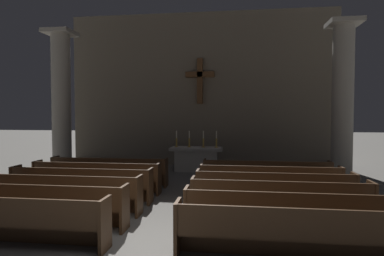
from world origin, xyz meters
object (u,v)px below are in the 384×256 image
object	(u,v)px
pew_right_row_5	(270,182)
pew_right_row_6	(266,175)
pew_right_row_2	(287,215)
pew_left_row_6	(109,171)
pew_right_row_4	(274,190)
pew_left_row_5	(96,177)
pew_left_row_2	(36,205)
altar	(196,158)
column_left_second	(61,103)
candlestick_inner_right	(203,142)
pew_right_row_3	(279,201)
candlestick_inner_left	(189,142)
candlestick_outer_left	(176,142)
pew_left_row_1	(2,220)
pew_right_row_1	(297,234)
column_right_second	(343,102)
pew_left_row_3	(61,193)
pew_left_row_4	(81,184)

from	to	relation	value
pew_right_row_5	pew_right_row_6	bearing A→B (deg)	90.00
pew_right_row_2	pew_right_row_6	size ratio (longest dim) A/B	1.00
pew_left_row_6	pew_right_row_4	size ratio (longest dim) A/B	1.00
pew_left_row_5	pew_right_row_5	size ratio (longest dim) A/B	1.00
pew_left_row_2	altar	xyz separation A→B (m)	(2.60, 7.25, 0.06)
pew_right_row_6	pew_right_row_5	bearing A→B (deg)	-90.00
column_left_second	altar	size ratio (longest dim) A/B	2.67
column_left_second	candlestick_inner_right	xyz separation A→B (m)	(5.91, 0.77, -1.62)
pew_right_row_5	column_left_second	distance (m)	9.21
pew_left_row_5	pew_right_row_6	xyz separation A→B (m)	(5.20, 1.02, 0.00)
pew_right_row_3	candlestick_inner_left	bearing A→B (deg)	114.99
pew_right_row_4	pew_right_row_6	xyz separation A→B (m)	(0.00, 2.05, 0.00)
pew_right_row_3	candlestick_outer_left	world-z (taller)	candlestick_outer_left
pew_left_row_6	candlestick_inner_left	size ratio (longest dim) A/B	5.73
pew_right_row_2	pew_right_row_6	distance (m)	4.09
pew_left_row_1	pew_right_row_5	world-z (taller)	same
pew_right_row_1	column_right_second	distance (m)	8.42
candlestick_inner_right	pew_right_row_1	bearing A→B (deg)	-74.45
candlestick_inner_left	pew_right_row_5	bearing A→B (deg)	-55.23
pew_right_row_4	candlestick_inner_left	xyz separation A→B (m)	(-2.90, 5.20, 0.75)
altar	candlestick_inner_left	distance (m)	0.76
pew_right_row_4	candlestick_outer_left	bearing A→B (deg)	123.56
pew_left_row_2	pew_left_row_5	world-z (taller)	same
pew_right_row_5	altar	world-z (taller)	altar
pew_right_row_2	column_left_second	xyz separation A→B (m)	(-8.21, 6.47, 2.38)
pew_left_row_6	candlestick_inner_right	xyz separation A→B (m)	(2.90, 3.16, 0.75)
pew_right_row_4	candlestick_inner_left	world-z (taller)	candlestick_inner_left
pew_left_row_5	pew_right_row_3	distance (m)	5.59
pew_left_row_1	pew_right_row_5	size ratio (longest dim) A/B	1.00
candlestick_outer_left	candlestick_inner_right	size ratio (longest dim) A/B	1.00
pew_left_row_5	altar	xyz separation A→B (m)	(2.60, 4.18, 0.06)
pew_left_row_3	pew_right_row_3	xyz separation A→B (m)	(5.20, 0.00, 0.00)
pew_left_row_2	pew_right_row_5	distance (m)	6.04
pew_left_row_3	pew_left_row_4	size ratio (longest dim) A/B	1.00
pew_left_row_1	candlestick_outer_left	bearing A→B (deg)	78.05
column_right_second	pew_left_row_2	bearing A→B (deg)	-141.76
pew_right_row_5	column_left_second	bearing A→B (deg)	157.48
pew_right_row_1	pew_right_row_5	world-z (taller)	same
pew_left_row_5	pew_right_row_4	size ratio (longest dim) A/B	1.00
pew_left_row_4	altar	world-z (taller)	altar
pew_left_row_5	pew_left_row_6	size ratio (longest dim) A/B	1.00
pew_left_row_4	altar	xyz separation A→B (m)	(2.60, 5.20, 0.06)
pew_right_row_5	pew_left_row_4	bearing A→B (deg)	-168.87
pew_right_row_2	pew_left_row_4	bearing A→B (deg)	158.53
column_right_second	candlestick_outer_left	world-z (taller)	column_right_second
pew_right_row_4	pew_right_row_1	bearing A→B (deg)	-90.00
candlestick_outer_left	pew_left_row_2	bearing A→B (deg)	-103.58
pew_left_row_3	pew_right_row_5	size ratio (longest dim) A/B	1.00
pew_right_row_3	candlestick_inner_right	world-z (taller)	candlestick_inner_right
pew_left_row_4	pew_right_row_4	distance (m)	5.20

